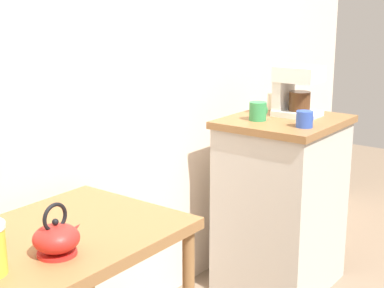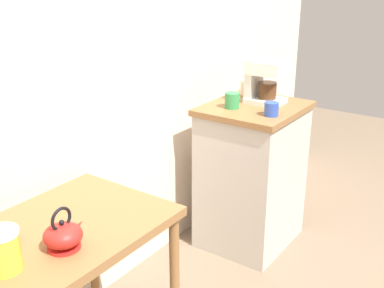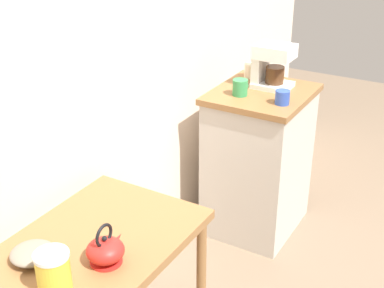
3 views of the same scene
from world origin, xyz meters
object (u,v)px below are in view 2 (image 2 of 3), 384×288
canister_enamel (3,251)px  mug_blue (272,109)px  coffee_maker (263,80)px  mug_small_cream (246,88)px  mug_tall_green (232,100)px  teakettle (63,235)px

canister_enamel → mug_blue: mug_blue is taller
canister_enamel → coffee_maker: 1.87m
coffee_maker → mug_small_cream: 0.22m
canister_enamel → mug_small_cream: size_ratio=1.68×
canister_enamel → mug_tall_green: (1.64, 0.10, 0.12)m
coffee_maker → mug_blue: size_ratio=2.99×
mug_small_cream → mug_blue: bearing=-133.9°
mug_small_cream → mug_tall_green: bearing=-165.8°
canister_enamel → mug_tall_green: mug_tall_green is taller
mug_blue → mug_tall_green: bearing=88.4°
coffee_maker → mug_small_cream: (0.11, 0.17, -0.10)m
canister_enamel → mug_blue: bearing=-5.6°
teakettle → coffee_maker: 1.67m
teakettle → mug_small_cream: 1.78m
teakettle → mug_small_cream: mug_small_cream is taller
teakettle → mug_blue: bearing=-4.0°
mug_tall_green → canister_enamel: bearing=-176.5°
coffee_maker → mug_tall_green: size_ratio=2.76×
mug_small_cream → mug_tall_green: mug_tall_green is taller
teakettle → mug_tall_green: 1.46m
mug_tall_green → teakettle: bearing=-173.7°
canister_enamel → mug_small_cream: 1.98m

